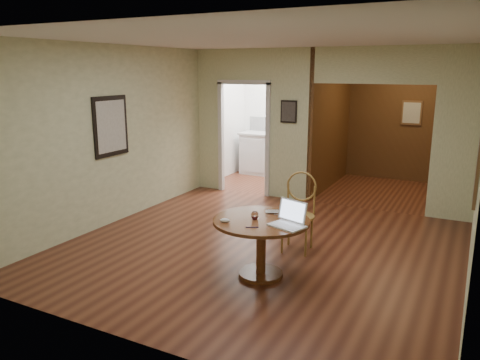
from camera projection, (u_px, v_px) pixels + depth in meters
The scene contains 11 objects.
floor at pixel (259, 248), 6.25m from camera, with size 5.00×5.00×0.00m, color #471F14.
room_shell at pixel (307, 126), 8.84m from camera, with size 5.20×7.50×5.00m.
dining_table at pixel (261, 234), 5.31m from camera, with size 1.10×1.10×0.69m.
chair at pixel (299, 207), 6.11m from camera, with size 0.48×0.48×1.04m.
open_laptop at pixel (289, 219), 5.07m from camera, with size 0.43×0.42×0.26m.
closed_laptop at pixel (278, 213), 5.45m from camera, with size 0.31×0.20×0.02m, color #ABABB0.
mouse at pixel (225, 220), 5.16m from camera, with size 0.11×0.06×0.05m, color white.
wine_glass at pixel (255, 215), 5.25m from camera, with size 0.09×0.09×0.10m, color white, non-canonical shape.
pen at pixel (252, 227), 4.99m from camera, with size 0.01×0.01×0.14m, color #0C0F54.
kitchen_cabinet at pixel (285, 155), 10.37m from camera, with size 2.06×0.60×0.94m.
grocery_bag at pixel (312, 128), 9.95m from camera, with size 0.34×0.29×0.34m, color beige.
Camera 1 is at (2.46, -5.33, 2.33)m, focal length 35.00 mm.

